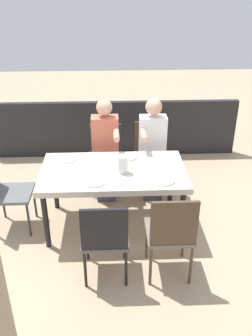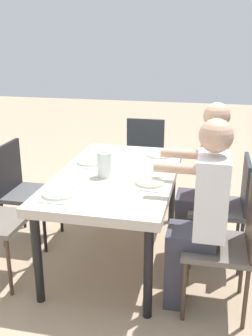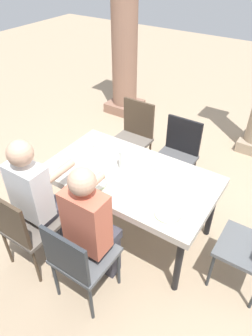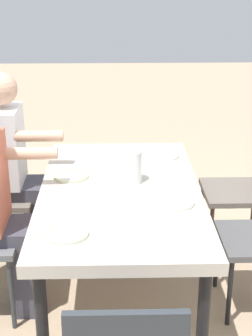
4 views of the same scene
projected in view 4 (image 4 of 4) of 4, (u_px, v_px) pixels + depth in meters
ground_plane at (121, 296)px, 3.26m from camera, size 16.00×16.00×0.00m
dining_table at (120, 200)px, 3.02m from camera, size 1.61×0.92×0.73m
chair_west_north at (248, 182)px, 3.56m from camera, size 0.44×0.44×0.94m
diner_woman_green at (17, 163)px, 3.47m from camera, size 0.35×0.49×1.30m
plate_0 at (161, 156)px, 3.49m from camera, size 0.23×0.23×0.02m
fork_0 at (159, 149)px, 3.63m from camera, size 0.02×0.17×0.01m
spoon_0 at (163, 165)px, 3.35m from camera, size 0.02×0.17×0.01m
plate_1 at (71, 176)px, 3.15m from camera, size 0.21×0.21×0.02m
fork_1 at (73, 168)px, 3.30m from camera, size 0.03×0.17×0.01m
spoon_1 at (69, 187)px, 3.02m from camera, size 0.02×0.17×0.01m
plate_2 at (173, 202)px, 2.81m from camera, size 0.23×0.23×0.02m
fork_2 at (170, 192)px, 2.95m from camera, size 0.03×0.17×0.01m
spoon_2 at (176, 216)px, 2.67m from camera, size 0.03×0.17×0.01m
plate_3 at (66, 233)px, 2.49m from camera, size 0.22×0.22×0.02m
fork_3 at (68, 220)px, 2.63m from camera, size 0.03×0.17×0.01m
spoon_3 at (63, 251)px, 2.35m from camera, size 0.02×0.17×0.01m
water_pitcher at (132, 168)px, 3.06m from camera, size 0.12×0.12×0.20m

